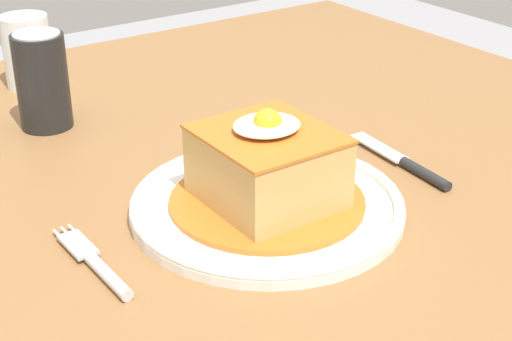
{
  "coord_description": "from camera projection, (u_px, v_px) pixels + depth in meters",
  "views": [
    {
      "loc": [
        -0.34,
        -0.7,
        1.14
      ],
      "look_at": [
        0.07,
        -0.1,
        0.78
      ],
      "focal_mm": 54.84,
      "sensor_mm": 36.0,
      "label": 1
    }
  ],
  "objects": [
    {
      "name": "dining_table",
      "position": [
        155.0,
        256.0,
        0.91
      ],
      "size": [
        1.36,
        1.04,
        0.74
      ],
      "color": "olive",
      "rests_on": "ground_plane"
    },
    {
      "name": "main_plate",
      "position": [
        267.0,
        204.0,
        0.81
      ],
      "size": [
        0.28,
        0.28,
        0.02
      ],
      "color": "white",
      "rests_on": "dining_table"
    },
    {
      "name": "soda_can",
      "position": [
        42.0,
        81.0,
        0.98
      ],
      "size": [
        0.07,
        0.07,
        0.12
      ],
      "color": "black",
      "rests_on": "dining_table"
    },
    {
      "name": "drinking_glass",
      "position": [
        28.0,
        57.0,
        1.12
      ],
      "size": [
        0.07,
        0.07,
        0.1
      ],
      "color": "#3F2314",
      "rests_on": "dining_table"
    },
    {
      "name": "sandwich_meal",
      "position": [
        267.0,
        170.0,
        0.79
      ],
      "size": [
        0.2,
        0.2,
        0.1
      ],
      "color": "#C66B23",
      "rests_on": "main_plate"
    },
    {
      "name": "knife",
      "position": [
        411.0,
        166.0,
        0.89
      ],
      "size": [
        0.03,
        0.17,
        0.01
      ],
      "color": "#262628",
      "rests_on": "dining_table"
    },
    {
      "name": "fork",
      "position": [
        98.0,
        265.0,
        0.71
      ],
      "size": [
        0.02,
        0.14,
        0.01
      ],
      "color": "silver",
      "rests_on": "dining_table"
    }
  ]
}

